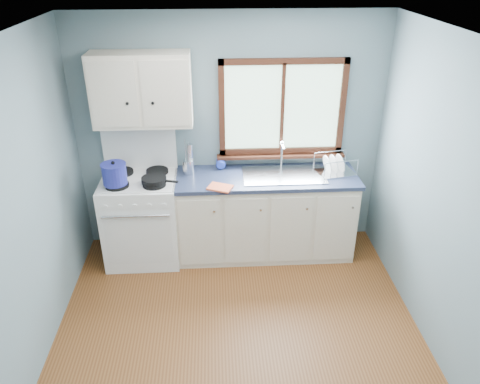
{
  "coord_description": "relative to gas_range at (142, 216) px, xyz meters",
  "views": [
    {
      "loc": [
        -0.17,
        -2.82,
        3.01
      ],
      "look_at": [
        0.05,
        0.9,
        1.05
      ],
      "focal_mm": 35.0,
      "sensor_mm": 36.0,
      "label": 1
    }
  ],
  "objects": [
    {
      "name": "floor",
      "position": [
        0.95,
        -1.47,
        -0.5
      ],
      "size": [
        3.2,
        3.6,
        0.02
      ],
      "primitive_type": "cube",
      "color": "brown",
      "rests_on": "ground"
    },
    {
      "name": "ceiling",
      "position": [
        0.95,
        -1.47,
        2.02
      ],
      "size": [
        3.2,
        3.6,
        0.02
      ],
      "primitive_type": "cube",
      "color": "white",
      "rests_on": "wall_back"
    },
    {
      "name": "wall_back",
      "position": [
        0.95,
        0.34,
        0.76
      ],
      "size": [
        3.2,
        0.02,
        2.5
      ],
      "primitive_type": "cube",
      "color": "slate",
      "rests_on": "ground"
    },
    {
      "name": "wall_left",
      "position": [
        -0.66,
        -1.47,
        0.76
      ],
      "size": [
        0.02,
        3.6,
        2.5
      ],
      "primitive_type": "cube",
      "color": "slate",
      "rests_on": "ground"
    },
    {
      "name": "wall_right",
      "position": [
        2.56,
        -1.47,
        0.76
      ],
      "size": [
        0.02,
        3.6,
        2.5
      ],
      "primitive_type": "cube",
      "color": "slate",
      "rests_on": "ground"
    },
    {
      "name": "gas_range",
      "position": [
        0.0,
        0.0,
        0.0
      ],
      "size": [
        0.76,
        0.69,
        1.36
      ],
      "color": "white",
      "rests_on": "floor"
    },
    {
      "name": "base_cabinets",
      "position": [
        1.31,
        0.02,
        -0.08
      ],
      "size": [
        1.85,
        0.6,
        0.88
      ],
      "color": "beige",
      "rests_on": "floor"
    },
    {
      "name": "countertop",
      "position": [
        1.31,
        0.02,
        0.41
      ],
      "size": [
        1.89,
        0.64,
        0.04
      ],
      "primitive_type": "cube",
      "color": "#1D263E",
      "rests_on": "base_cabinets"
    },
    {
      "name": "sink",
      "position": [
        1.49,
        0.02,
        0.37
      ],
      "size": [
        0.84,
        0.46,
        0.44
      ],
      "color": "silver",
      "rests_on": "countertop"
    },
    {
      "name": "window",
      "position": [
        1.48,
        0.3,
        0.98
      ],
      "size": [
        1.36,
        0.1,
        1.03
      ],
      "color": "#9EC6A8",
      "rests_on": "wall_back"
    },
    {
      "name": "upper_cabinets",
      "position": [
        0.1,
        0.15,
        1.31
      ],
      "size": [
        0.95,
        0.35,
        0.7
      ],
      "color": "beige",
      "rests_on": "wall_back"
    },
    {
      "name": "skillet",
      "position": [
        0.18,
        -0.14,
        0.49
      ],
      "size": [
        0.39,
        0.3,
        0.05
      ],
      "rotation": [
        0.0,
        0.0,
        -0.25
      ],
      "color": "black",
      "rests_on": "gas_range"
    },
    {
      "name": "stockpot",
      "position": [
        -0.19,
        -0.15,
        0.57
      ],
      "size": [
        0.26,
        0.26,
        0.24
      ],
      "rotation": [
        0.0,
        0.0,
        0.07
      ],
      "color": "navy",
      "rests_on": "gas_range"
    },
    {
      "name": "utensil_crock",
      "position": [
        0.51,
        0.12,
        0.5
      ],
      "size": [
        0.15,
        0.15,
        0.38
      ],
      "rotation": [
        0.0,
        0.0,
        0.3
      ],
      "color": "silver",
      "rests_on": "countertop"
    },
    {
      "name": "thermos",
      "position": [
        0.52,
        0.21,
        0.57
      ],
      "size": [
        0.09,
        0.09,
        0.29
      ],
      "primitive_type": "cylinder",
      "rotation": [
        0.0,
        0.0,
        0.39
      ],
      "color": "silver",
      "rests_on": "countertop"
    },
    {
      "name": "soap_bottle",
      "position": [
        0.84,
        0.18,
        0.56
      ],
      "size": [
        0.1,
        0.1,
        0.26
      ],
      "primitive_type": "imported",
      "rotation": [
        0.0,
        0.0,
        0.03
      ],
      "color": "blue",
      "rests_on": "countertop"
    },
    {
      "name": "dish_towel",
      "position": [
        0.82,
        -0.23,
        0.43
      ],
      "size": [
        0.28,
        0.24,
        0.02
      ],
      "primitive_type": "cube",
      "rotation": [
        0.0,
        0.0,
        -0.4
      ],
      "color": "#E9613B",
      "rests_on": "countertop"
    },
    {
      "name": "dish_rack",
      "position": [
        2.02,
        0.06,
        0.48
      ],
      "size": [
        0.43,
        0.36,
        0.2
      ],
      "rotation": [
        0.0,
        0.0,
        0.19
      ],
      "color": "silver",
      "rests_on": "countertop"
    }
  ]
}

